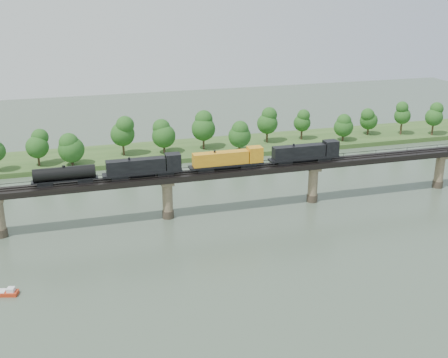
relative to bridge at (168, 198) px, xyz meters
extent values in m
plane|color=#3B4B3B|center=(0.00, -30.00, -5.46)|extent=(400.00, 400.00, 0.00)
cube|color=#325221|center=(0.00, 55.00, -4.66)|extent=(300.00, 24.00, 1.60)
cylinder|color=#473A2D|center=(-40.00, 0.00, -4.46)|extent=(3.00, 3.00, 2.00)
cylinder|color=#473A2D|center=(0.00, 0.00, -4.46)|extent=(3.00, 3.00, 2.00)
cylinder|color=#8F7E5D|center=(0.00, 0.00, 0.04)|extent=(2.60, 2.60, 9.00)
cube|color=#8F7E5D|center=(0.00, 0.00, 4.04)|extent=(3.20, 3.20, 1.00)
cylinder|color=#473A2D|center=(40.00, 0.00, -4.46)|extent=(3.00, 3.00, 2.00)
cylinder|color=#8F7E5D|center=(40.00, 0.00, 0.04)|extent=(2.60, 2.60, 9.00)
cube|color=#8F7E5D|center=(40.00, 0.00, 4.04)|extent=(3.20, 3.20, 1.00)
cylinder|color=#473A2D|center=(80.00, 0.00, -4.46)|extent=(3.00, 3.00, 2.00)
cylinder|color=#8F7E5D|center=(80.00, 0.00, 0.04)|extent=(2.60, 2.60, 9.00)
cube|color=#8F7E5D|center=(80.00, 0.00, 4.04)|extent=(3.20, 3.20, 1.00)
cube|color=black|center=(0.00, 0.00, 5.29)|extent=(220.00, 5.00, 1.50)
cube|color=black|center=(0.00, -0.75, 6.12)|extent=(220.00, 0.12, 0.16)
cube|color=black|center=(0.00, 0.75, 6.12)|extent=(220.00, 0.12, 0.16)
cube|color=black|center=(0.00, -2.40, 6.74)|extent=(220.00, 0.10, 0.10)
cube|color=black|center=(0.00, 2.40, 6.74)|extent=(220.00, 0.10, 0.10)
cube|color=black|center=(0.00, -2.40, 6.39)|extent=(0.08, 0.08, 0.70)
cube|color=black|center=(0.00, 2.40, 6.39)|extent=(0.08, 0.08, 0.70)
cylinder|color=#382619|center=(-32.24, 48.84, -2.19)|extent=(0.70, 0.70, 3.34)
sphere|color=#184B15|center=(-32.24, 48.84, 2.27)|extent=(7.18, 7.18, 7.18)
sphere|color=#184B15|center=(-32.24, 48.84, 5.06)|extent=(5.39, 5.39, 5.39)
cylinder|color=#382619|center=(-22.01, 46.15, -2.45)|extent=(0.70, 0.70, 2.83)
sphere|color=#184B15|center=(-22.01, 46.15, 1.32)|extent=(8.26, 8.26, 8.26)
sphere|color=#184B15|center=(-22.01, 46.15, 3.68)|extent=(6.19, 6.19, 6.19)
cylinder|color=#382619|center=(-5.04, 52.68, -1.88)|extent=(0.70, 0.70, 3.96)
sphere|color=#184B15|center=(-5.04, 52.68, 3.41)|extent=(8.07, 8.07, 8.07)
sphere|color=#184B15|center=(-5.04, 52.68, 6.71)|extent=(6.05, 6.05, 6.05)
cylinder|color=#382619|center=(8.52, 51.14, -2.23)|extent=(0.70, 0.70, 3.27)
sphere|color=#184B15|center=(8.52, 51.14, 2.13)|extent=(8.03, 8.03, 8.03)
sphere|color=#184B15|center=(8.52, 51.14, 4.85)|extent=(6.02, 6.02, 6.02)
cylinder|color=#382619|center=(22.65, 52.31, -1.90)|extent=(0.70, 0.70, 3.92)
sphere|color=#184B15|center=(22.65, 52.31, 3.33)|extent=(8.29, 8.29, 8.29)
sphere|color=#184B15|center=(22.65, 52.31, 6.60)|extent=(6.21, 6.21, 6.21)
cylinder|color=#382619|center=(33.59, 45.35, -2.35)|extent=(0.70, 0.70, 3.02)
sphere|color=#184B15|center=(33.59, 45.35, 1.69)|extent=(7.74, 7.74, 7.74)
sphere|color=#184B15|center=(33.59, 45.35, 4.21)|extent=(5.80, 5.80, 5.80)
cylinder|color=#382619|center=(46.81, 54.03, -1.96)|extent=(0.70, 0.70, 3.80)
sphere|color=#184B15|center=(46.81, 54.03, 3.10)|extent=(7.47, 7.47, 7.47)
sphere|color=#184B15|center=(46.81, 54.03, 6.27)|extent=(5.60, 5.60, 5.60)
cylinder|color=#382619|center=(60.48, 54.26, -2.17)|extent=(0.70, 0.70, 3.38)
sphere|color=#184B15|center=(60.48, 54.26, 2.34)|extent=(6.23, 6.23, 6.23)
sphere|color=#184B15|center=(60.48, 54.26, 5.16)|extent=(4.67, 4.67, 4.67)
cylinder|color=#382619|center=(74.35, 48.39, -2.47)|extent=(0.70, 0.70, 2.77)
sphere|color=#184B15|center=(74.35, 48.39, 1.22)|extent=(7.04, 7.04, 7.04)
sphere|color=#184B15|center=(74.35, 48.39, 3.54)|extent=(5.28, 5.28, 5.28)
cylinder|color=#382619|center=(87.62, 53.57, -2.39)|extent=(0.70, 0.70, 2.94)
sphere|color=#184B15|center=(87.62, 53.57, 1.54)|extent=(6.73, 6.73, 6.73)
sphere|color=#184B15|center=(87.62, 53.57, 3.99)|extent=(5.05, 5.05, 5.05)
cylinder|color=#382619|center=(99.73, 50.10, -1.89)|extent=(0.70, 0.70, 3.94)
sphere|color=#184B15|center=(99.73, 50.10, 3.37)|extent=(6.17, 6.17, 6.17)
sphere|color=#184B15|center=(99.73, 50.10, 6.65)|extent=(4.62, 4.62, 4.62)
cylinder|color=#382619|center=(110.76, 46.08, -1.97)|extent=(0.70, 0.70, 3.77)
sphere|color=#184B15|center=(110.76, 46.08, 3.06)|extent=(6.60, 6.60, 6.60)
sphere|color=#184B15|center=(110.76, 46.08, 6.20)|extent=(4.95, 4.95, 4.95)
cube|color=black|center=(42.56, 0.00, 6.60)|extent=(4.09, 2.45, 1.12)
cube|color=black|center=(31.32, 0.00, 6.60)|extent=(4.09, 2.45, 1.12)
cube|color=black|center=(36.94, 0.00, 7.32)|extent=(19.41, 3.07, 0.51)
cube|color=black|center=(35.41, 0.00, 9.21)|extent=(14.31, 2.76, 3.27)
cube|color=black|center=(44.61, 0.00, 9.51)|extent=(3.68, 3.07, 3.88)
cylinder|color=black|center=(36.94, 0.00, 6.76)|extent=(6.13, 1.43, 1.43)
cube|color=black|center=(21.11, 0.00, 6.60)|extent=(4.09, 2.45, 1.12)
cube|color=black|center=(9.87, 0.00, 6.60)|extent=(4.09, 2.45, 1.12)
cube|color=black|center=(15.49, 0.00, 7.32)|extent=(19.41, 3.07, 0.51)
cube|color=orange|center=(13.95, 0.00, 9.21)|extent=(14.31, 2.76, 3.27)
cube|color=orange|center=(23.15, 0.00, 9.51)|extent=(3.68, 3.07, 3.88)
cylinder|color=black|center=(15.49, 0.00, 6.76)|extent=(6.13, 1.43, 1.43)
cube|color=black|center=(-0.35, 0.00, 6.60)|extent=(4.09, 2.45, 1.12)
cube|color=black|center=(-11.59, 0.00, 6.60)|extent=(4.09, 2.45, 1.12)
cube|color=black|center=(-5.97, 0.00, 7.32)|extent=(19.41, 3.07, 0.51)
cube|color=black|center=(-7.50, 0.00, 9.21)|extent=(14.31, 2.76, 3.27)
cube|color=black|center=(1.69, 0.00, 9.51)|extent=(3.68, 3.07, 3.88)
cylinder|color=black|center=(-5.97, 0.00, 6.76)|extent=(6.13, 1.43, 1.43)
cube|color=black|center=(-19.77, 0.00, 6.60)|extent=(3.58, 2.25, 1.12)
cube|color=black|center=(-28.96, 0.00, 6.60)|extent=(3.58, 2.25, 1.12)
cube|color=black|center=(-24.36, 0.00, 7.27)|extent=(15.33, 2.45, 0.31)
cylinder|color=black|center=(-24.36, 0.00, 8.90)|extent=(14.31, 3.07, 3.07)
cylinder|color=black|center=(-24.36, 0.00, 10.54)|extent=(0.72, 0.72, 0.51)
cube|color=#BB3115|center=(-37.58, -27.97, -5.07)|extent=(5.87, 3.45, 0.78)
cube|color=white|center=(-36.10, -28.40, -4.30)|extent=(1.65, 1.65, 0.78)
camera|label=1|loc=(-23.05, -130.51, 51.85)|focal=45.00mm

